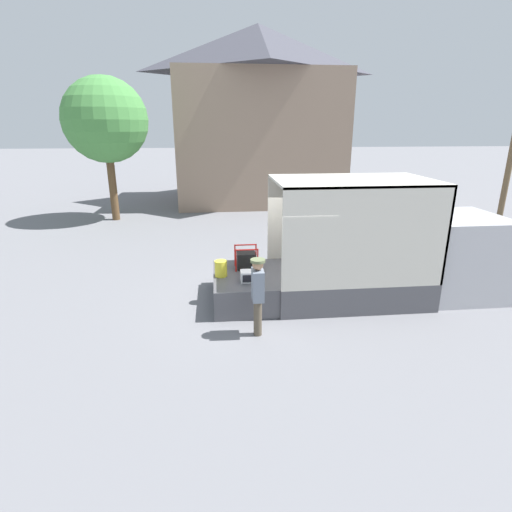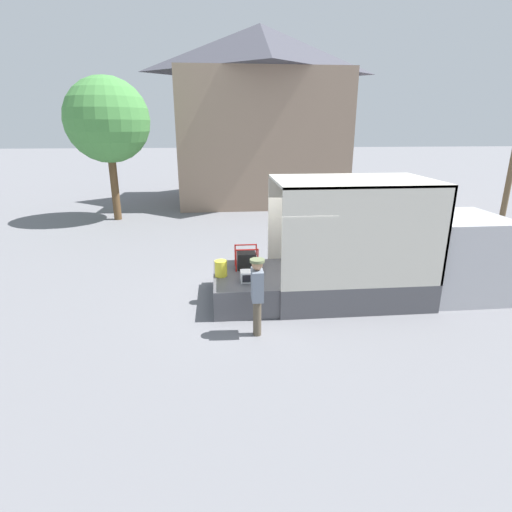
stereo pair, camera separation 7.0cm
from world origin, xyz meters
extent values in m
plane|color=slate|center=(0.00, 0.00, 0.00)|extent=(160.00, 160.00, 0.00)
cube|color=#B2B2B7|center=(4.95, 0.00, 1.07)|extent=(2.06, 2.28, 2.14)
cube|color=#4C4C51|center=(1.96, 0.00, 0.36)|extent=(3.92, 2.47, 0.73)
cube|color=beige|center=(1.96, 1.21, 1.93)|extent=(3.92, 0.06, 2.40)
cube|color=beige|center=(1.96, -1.21, 1.93)|extent=(3.92, 0.06, 2.40)
cube|color=beige|center=(3.89, 0.00, 1.93)|extent=(0.06, 2.47, 2.40)
cube|color=beige|center=(1.96, 0.00, 3.10)|extent=(3.92, 2.47, 0.06)
cylinder|color=yellow|center=(1.94, -0.79, 0.93)|extent=(0.32, 0.32, 0.40)
cube|color=olive|center=(3.24, 0.31, 0.91)|extent=(0.44, 0.32, 0.36)
cube|color=#B2A893|center=(1.68, -0.25, 0.85)|extent=(0.44, 0.32, 0.24)
cube|color=#B2A893|center=(2.31, -0.27, 0.85)|extent=(0.44, 0.32, 0.25)
cube|color=#4C4C51|center=(-0.78, 0.00, 0.36)|extent=(1.55, 2.35, 0.73)
cube|color=white|center=(-0.66, -0.49, 0.86)|extent=(0.46, 0.34, 0.27)
cube|color=black|center=(-0.70, -0.67, 0.86)|extent=(0.30, 0.01, 0.18)
cube|color=black|center=(-0.67, 0.45, 0.95)|extent=(0.49, 0.39, 0.44)
cylinder|color=slate|center=(-0.48, 0.45, 0.97)|extent=(0.18, 0.22, 0.22)
cylinder|color=red|center=(-0.96, 0.23, 1.03)|extent=(0.04, 0.04, 0.61)
cylinder|color=red|center=(-0.39, 0.23, 1.03)|extent=(0.04, 0.04, 0.61)
cylinder|color=red|center=(-0.96, 0.68, 1.03)|extent=(0.04, 0.04, 0.61)
cylinder|color=red|center=(-0.39, 0.68, 1.03)|extent=(0.04, 0.04, 0.61)
cylinder|color=red|center=(-0.67, 0.23, 1.31)|extent=(0.57, 0.04, 0.04)
cylinder|color=red|center=(-0.67, 0.68, 1.31)|extent=(0.57, 0.04, 0.04)
cylinder|color=yellow|center=(-1.36, -0.07, 0.93)|extent=(0.31, 0.31, 0.41)
cylinder|color=brown|center=(-0.61, -1.86, 0.42)|extent=(0.18, 0.18, 0.84)
cube|color=slate|center=(-0.61, -1.86, 1.18)|extent=(0.24, 0.44, 0.67)
sphere|color=tan|center=(-0.61, -1.86, 1.63)|extent=(0.23, 0.23, 0.23)
cylinder|color=#606B47|center=(-0.61, -1.86, 1.72)|extent=(0.31, 0.31, 0.06)
cube|color=gray|center=(1.20, 15.04, 3.62)|extent=(9.17, 7.21, 7.24)
pyramid|color=#42424C|center=(1.20, 15.04, 8.50)|extent=(9.63, 7.57, 2.53)
cylinder|color=brown|center=(-6.31, 10.18, 1.46)|extent=(0.36, 0.36, 2.91)
sphere|color=#478942|center=(-6.31, 10.18, 4.63)|extent=(3.83, 3.83, 3.83)
camera|label=1|loc=(-1.45, -9.61, 4.35)|focal=28.00mm
camera|label=2|loc=(-1.38, -9.62, 4.35)|focal=28.00mm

